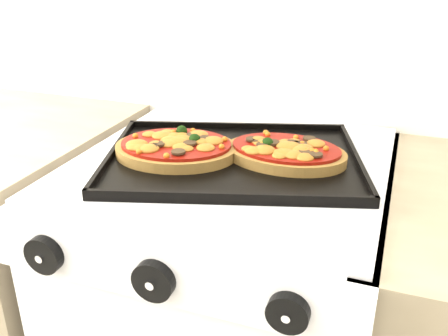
% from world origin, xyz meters
% --- Properties ---
extents(control_panel, '(0.60, 0.02, 0.09)m').
position_xyz_m(control_panel, '(0.04, 1.39, 0.85)').
color(control_panel, white).
rests_on(control_panel, stove).
extents(knob_left, '(0.06, 0.02, 0.06)m').
position_xyz_m(knob_left, '(-0.15, 1.37, 0.85)').
color(knob_left, black).
rests_on(knob_left, control_panel).
extents(knob_center, '(0.06, 0.02, 0.06)m').
position_xyz_m(knob_center, '(0.04, 1.37, 0.85)').
color(knob_center, black).
rests_on(knob_center, control_panel).
extents(knob_right, '(0.06, 0.02, 0.06)m').
position_xyz_m(knob_right, '(0.23, 1.37, 0.85)').
color(knob_right, black).
rests_on(knob_right, control_panel).
extents(baking_tray, '(0.56, 0.47, 0.02)m').
position_xyz_m(baking_tray, '(0.05, 1.69, 0.92)').
color(baking_tray, black).
rests_on(baking_tray, stove).
extents(pizza_left, '(0.27, 0.23, 0.03)m').
position_xyz_m(pizza_left, '(-0.06, 1.66, 0.94)').
color(pizza_left, olive).
rests_on(pizza_left, baking_tray).
extents(pizza_right, '(0.24, 0.17, 0.03)m').
position_xyz_m(pizza_right, '(0.14, 1.72, 0.94)').
color(pizza_right, olive).
rests_on(pizza_right, baking_tray).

